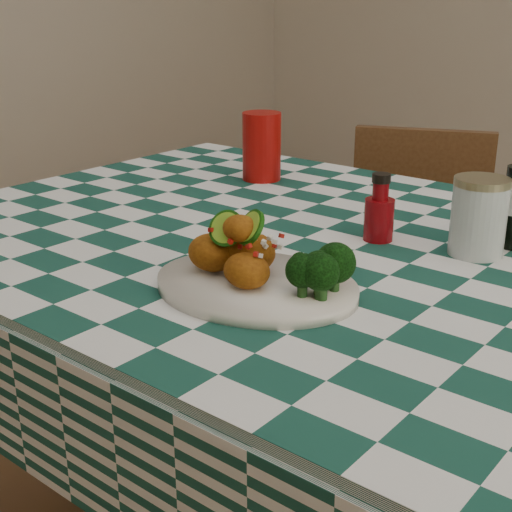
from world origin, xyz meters
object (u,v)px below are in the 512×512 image
Objects in this scene: fried_chicken_pile at (244,247)px; ketchup_bottle at (380,207)px; wooden_chair_left at (409,293)px; plate at (256,286)px; mason_jar at (479,217)px; dining_table at (344,448)px; red_tumbler at (262,146)px.

ketchup_bottle is at bearing 82.66° from fried_chicken_pile.
fried_chicken_pile is 0.17× the size of wooden_chair_left.
plate is at bearing -99.72° from wooden_chair_left.
wooden_chair_left is (-0.21, 0.92, -0.37)m from plate.
wooden_chair_left is (-0.23, 0.61, -0.42)m from ketchup_bottle.
fried_chicken_pile is 0.41m from mason_jar.
ketchup_bottle is at bearing 86.65° from plate.
plate is 0.06m from fried_chicken_pile.
plate is at bearing 0.00° from fried_chicken_pile.
plate is 1.02m from wooden_chair_left.
ketchup_bottle is 0.92× the size of mason_jar.
fried_chicken_pile is 0.32m from ketchup_bottle.
mason_jar reaches higher than dining_table.
mason_jar reaches higher than ketchup_bottle.
plate reaches higher than dining_table.
dining_table is 0.50m from mason_jar.
red_tumbler is at bearing 126.52° from fried_chicken_pile.
red_tumbler reaches higher than ketchup_bottle.
mason_jar is at bearing 33.40° from dining_table.
ketchup_bottle reaches higher than plate.
fried_chicken_pile is at bearing -53.48° from red_tumbler.
ketchup_bottle is at bearing -91.92° from wooden_chair_left.
mason_jar reaches higher than plate.
fried_chicken_pile is at bearing -119.82° from mason_jar.
mason_jar is (0.16, 0.11, 0.46)m from dining_table.
fried_chicken_pile is 1.22× the size of ketchup_bottle.
fried_chicken_pile reaches higher than wooden_chair_left.
plate is at bearing -51.96° from red_tumbler.
plate is at bearing -117.04° from mason_jar.
red_tumbler is (-0.41, 0.53, 0.07)m from plate.
fried_chicken_pile is at bearing -101.03° from wooden_chair_left.
red_tumbler reaches higher than plate.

